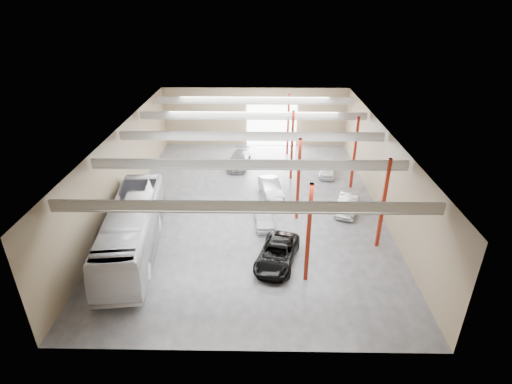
{
  "coord_description": "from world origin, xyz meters",
  "views": [
    {
      "loc": [
        0.89,
        -31.07,
        16.98
      ],
      "look_at": [
        0.39,
        -1.61,
        2.2
      ],
      "focal_mm": 28.0,
      "sensor_mm": 36.0,
      "label": 1
    }
  ],
  "objects_px": {
    "car_row_a": "(264,217)",
    "car_right_far": "(327,168)",
    "car_row_b": "(271,188)",
    "black_sedan": "(277,254)",
    "car_right_near": "(348,203)",
    "coach_bus": "(133,229)",
    "car_row_c": "(239,160)"
  },
  "relations": [
    {
      "from": "car_row_a",
      "to": "car_right_far",
      "type": "height_order",
      "value": "car_right_far"
    },
    {
      "from": "coach_bus",
      "to": "car_right_near",
      "type": "height_order",
      "value": "coach_bus"
    },
    {
      "from": "car_row_a",
      "to": "car_right_near",
      "type": "relative_size",
      "value": 0.86
    },
    {
      "from": "car_row_a",
      "to": "car_row_c",
      "type": "distance_m",
      "value": 12.34
    },
    {
      "from": "coach_bus",
      "to": "black_sedan",
      "type": "height_order",
      "value": "coach_bus"
    },
    {
      "from": "car_row_a",
      "to": "car_row_b",
      "type": "xyz_separation_m",
      "value": [
        0.6,
        5.2,
        0.09
      ]
    },
    {
      "from": "car_row_b",
      "to": "car_right_far",
      "type": "distance_m",
      "value": 7.65
    },
    {
      "from": "coach_bus",
      "to": "car_right_far",
      "type": "height_order",
      "value": "coach_bus"
    },
    {
      "from": "coach_bus",
      "to": "car_row_a",
      "type": "relative_size",
      "value": 3.38
    },
    {
      "from": "coach_bus",
      "to": "black_sedan",
      "type": "bearing_deg",
      "value": -14.35
    },
    {
      "from": "car_row_b",
      "to": "car_row_a",
      "type": "bearing_deg",
      "value": -108.43
    },
    {
      "from": "car_right_near",
      "to": "car_right_far",
      "type": "relative_size",
      "value": 1.13
    },
    {
      "from": "car_row_c",
      "to": "car_right_far",
      "type": "distance_m",
      "value": 9.47
    },
    {
      "from": "car_row_c",
      "to": "car_right_far",
      "type": "bearing_deg",
      "value": -5.38
    },
    {
      "from": "car_row_b",
      "to": "car_right_near",
      "type": "distance_m",
      "value": 7.2
    },
    {
      "from": "black_sedan",
      "to": "car_right_far",
      "type": "distance_m",
      "value": 16.23
    },
    {
      "from": "car_right_near",
      "to": "car_row_b",
      "type": "bearing_deg",
      "value": 175.85
    },
    {
      "from": "car_row_a",
      "to": "car_right_far",
      "type": "bearing_deg",
      "value": 52.3
    },
    {
      "from": "black_sedan",
      "to": "car_right_far",
      "type": "height_order",
      "value": "black_sedan"
    },
    {
      "from": "black_sedan",
      "to": "car_row_c",
      "type": "xyz_separation_m",
      "value": [
        -3.59,
        17.24,
        -0.01
      ]
    },
    {
      "from": "car_row_a",
      "to": "car_right_near",
      "type": "distance_m",
      "value": 7.59
    },
    {
      "from": "car_right_near",
      "to": "car_right_far",
      "type": "height_order",
      "value": "car_right_near"
    },
    {
      "from": "car_row_a",
      "to": "car_row_b",
      "type": "height_order",
      "value": "car_row_b"
    },
    {
      "from": "black_sedan",
      "to": "car_right_near",
      "type": "relative_size",
      "value": 1.17
    },
    {
      "from": "car_row_c",
      "to": "car_right_near",
      "type": "height_order",
      "value": "car_right_near"
    },
    {
      "from": "car_row_b",
      "to": "black_sedan",
      "type": "bearing_deg",
      "value": -100.23
    },
    {
      "from": "car_row_a",
      "to": "car_row_c",
      "type": "bearing_deg",
      "value": 98.13
    },
    {
      "from": "coach_bus",
      "to": "car_right_near",
      "type": "relative_size",
      "value": 2.89
    },
    {
      "from": "coach_bus",
      "to": "car_row_b",
      "type": "xyz_separation_m",
      "value": [
        10.05,
        9.02,
        -1.08
      ]
    },
    {
      "from": "car_right_far",
      "to": "car_row_c",
      "type": "bearing_deg",
      "value": 178.54
    },
    {
      "from": "black_sedan",
      "to": "car_row_a",
      "type": "relative_size",
      "value": 1.37
    },
    {
      "from": "car_row_b",
      "to": "car_row_c",
      "type": "height_order",
      "value": "car_row_b"
    }
  ]
}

